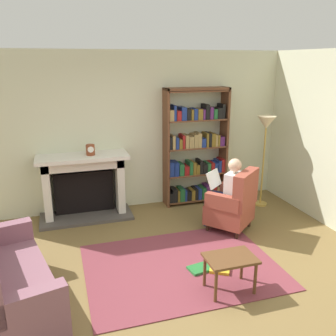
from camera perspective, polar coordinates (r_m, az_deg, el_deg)
ground at (r=4.55m, az=3.40°, el=-17.13°), size 14.00×14.00×0.00m
back_wall at (r=6.35m, az=-4.48°, el=5.85°), size 5.60×0.10×2.70m
side_wall_right at (r=6.36m, az=22.48°, el=4.65°), size 0.10×5.20×2.70m
area_rug at (r=4.79m, az=2.10°, el=-15.18°), size 2.40×1.80×0.01m
fireplace at (r=6.17m, az=-13.10°, el=-2.37°), size 1.49×0.64×1.07m
mantel_clock at (r=5.92m, az=-12.12°, el=2.81°), size 0.14×0.14×0.17m
bookshelf at (r=6.50m, az=4.33°, el=2.94°), size 1.14×0.32×2.08m
armchair_reading at (r=5.63m, az=10.32°, el=-5.62°), size 0.89×0.89×0.97m
seated_reader at (r=5.60m, az=9.31°, el=-3.53°), size 0.57×0.59×1.14m
sofa_floral at (r=4.27m, az=-23.92°, el=-16.14°), size 1.11×1.82×0.85m
side_table at (r=4.23m, az=9.76°, el=-14.41°), size 0.56×0.39×0.43m
scattered_books at (r=4.74m, az=6.65°, el=-15.31°), size 0.53×0.43×0.04m
floor_lamp at (r=6.49m, az=15.14°, el=5.73°), size 0.32×0.32×1.62m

